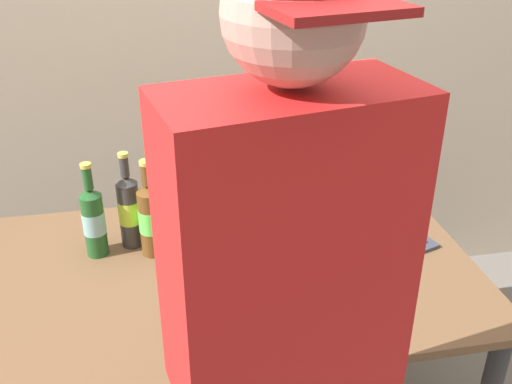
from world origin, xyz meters
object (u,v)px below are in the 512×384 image
object	(u,v)px
laptop	(362,222)
beer_bottle_dark	(94,220)
beer_bottle_green	(129,209)
person_figure	(283,378)
beer_bottle_brown	(151,217)

from	to	relation	value
laptop	beer_bottle_dark	world-z (taller)	beer_bottle_dark
beer_bottle_green	person_figure	bearing A→B (deg)	-70.02
beer_bottle_dark	laptop	bearing A→B (deg)	-3.58
beer_bottle_green	person_figure	size ratio (longest dim) A/B	0.18
beer_bottle_brown	beer_bottle_green	size ratio (longest dim) A/B	0.99
beer_bottle_green	person_figure	world-z (taller)	person_figure
beer_bottle_brown	beer_bottle_green	bearing A→B (deg)	136.36
beer_bottle_dark	person_figure	world-z (taller)	person_figure
beer_bottle_dark	person_figure	xyz separation A→B (m)	(0.40, -0.78, 0.04)
laptop	beer_bottle_brown	xyz separation A→B (m)	(-0.67, 0.02, 0.08)
beer_bottle_dark	beer_bottle_green	bearing A→B (deg)	17.57
beer_bottle_dark	beer_bottle_brown	bearing A→B (deg)	-9.19
laptop	beer_bottle_brown	bearing A→B (deg)	177.87
beer_bottle_brown	beer_bottle_green	xyz separation A→B (m)	(-0.06, 0.06, 0.00)
laptop	person_figure	bearing A→B (deg)	-121.14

